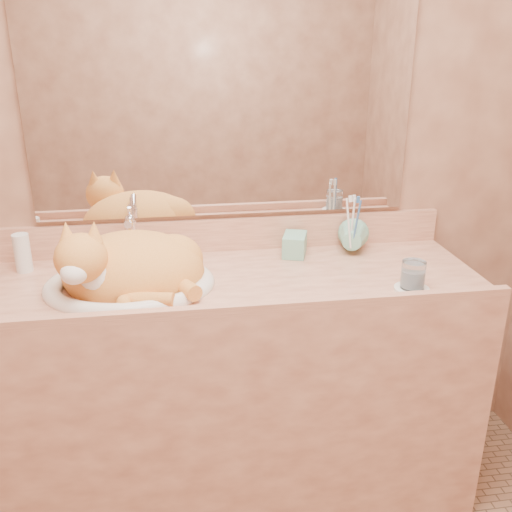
{
  "coord_description": "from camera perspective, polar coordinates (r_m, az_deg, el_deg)",
  "views": [
    {
      "loc": [
        -0.19,
        -0.97,
        1.58
      ],
      "look_at": [
        0.07,
        0.7,
        0.93
      ],
      "focal_mm": 40.0,
      "sensor_mm": 36.0,
      "label": 1
    }
  ],
  "objects": [
    {
      "name": "wall_back",
      "position": [
        2.0,
        -3.22,
        11.52
      ],
      "size": [
        2.4,
        0.02,
        2.5
      ],
      "primitive_type": "cube",
      "color": "brown",
      "rests_on": "ground"
    },
    {
      "name": "vanity_counter",
      "position": [
        2.06,
        -1.98,
        -13.14
      ],
      "size": [
        1.6,
        0.55,
        0.85
      ],
      "primitive_type": null,
      "color": "#A05F47",
      "rests_on": "floor"
    },
    {
      "name": "mirror",
      "position": [
        1.97,
        -3.27,
        15.48
      ],
      "size": [
        1.3,
        0.02,
        0.8
      ],
      "primitive_type": "cube",
      "color": "white",
      "rests_on": "wall_back"
    },
    {
      "name": "sink_basin",
      "position": [
        1.8,
        -12.64,
        -0.65
      ],
      "size": [
        0.58,
        0.51,
        0.16
      ],
      "primitive_type": null,
      "rotation": [
        0.0,
        0.0,
        0.17
      ],
      "color": "white",
      "rests_on": "vanity_counter"
    },
    {
      "name": "faucet",
      "position": [
        1.98,
        -12.35,
        1.77
      ],
      "size": [
        0.07,
        0.14,
        0.19
      ],
      "primitive_type": null,
      "rotation": [
        0.0,
        0.0,
        0.16
      ],
      "color": "white",
      "rests_on": "vanity_counter"
    },
    {
      "name": "cat",
      "position": [
        1.8,
        -12.79,
        -0.82
      ],
      "size": [
        0.47,
        0.4,
        0.24
      ],
      "primitive_type": null,
      "rotation": [
        0.0,
        0.0,
        -0.08
      ],
      "color": "orange",
      "rests_on": "sink_basin"
    },
    {
      "name": "soap_dispenser",
      "position": [
        1.96,
        3.74,
        1.88
      ],
      "size": [
        0.1,
        0.1,
        0.17
      ],
      "primitive_type": "imported",
      "rotation": [
        0.0,
        0.0,
        -0.32
      ],
      "color": "#77BFA3",
      "rests_on": "vanity_counter"
    },
    {
      "name": "toothbrush_cup",
      "position": [
        2.03,
        9.55,
        1.27
      ],
      "size": [
        0.15,
        0.15,
        0.11
      ],
      "primitive_type": "imported",
      "rotation": [
        0.0,
        0.0,
        -0.37
      ],
      "color": "#77BFA3",
      "rests_on": "vanity_counter"
    },
    {
      "name": "toothbrushes",
      "position": [
        2.01,
        9.68,
        3.47
      ],
      "size": [
        0.04,
        0.04,
        0.23
      ],
      "primitive_type": null,
      "color": "white",
      "rests_on": "toothbrush_cup"
    },
    {
      "name": "saucer",
      "position": [
        1.82,
        15.3,
        -3.21
      ],
      "size": [
        0.11,
        0.11,
        0.01
      ],
      "primitive_type": "cylinder",
      "color": "white",
      "rests_on": "vanity_counter"
    },
    {
      "name": "water_glass",
      "position": [
        1.8,
        15.44,
        -1.82
      ],
      "size": [
        0.07,
        0.07,
        0.09
      ],
      "primitive_type": "cylinder",
      "color": "silver",
      "rests_on": "saucer"
    },
    {
      "name": "lotion_bottle",
      "position": [
        2.03,
        -22.32,
        0.29
      ],
      "size": [
        0.05,
        0.05,
        0.13
      ],
      "primitive_type": "cylinder",
      "color": "white",
      "rests_on": "vanity_counter"
    }
  ]
}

